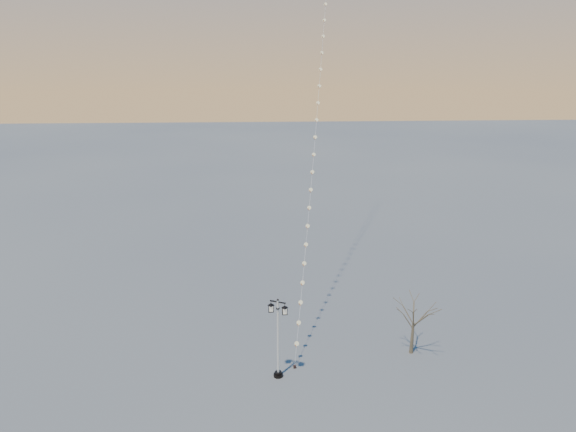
{
  "coord_description": "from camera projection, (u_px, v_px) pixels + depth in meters",
  "views": [
    {
      "loc": [
        -2.47,
        -28.94,
        20.08
      ],
      "look_at": [
        -0.41,
        5.18,
        9.64
      ],
      "focal_mm": 31.5,
      "sensor_mm": 36.0,
      "label": 1
    }
  ],
  "objects": [
    {
      "name": "street_lamp",
      "position": [
        278.0,
        334.0,
        32.77
      ],
      "size": [
        1.36,
        0.89,
        5.69
      ],
      "rotation": [
        0.0,
        0.0,
        -0.43
      ],
      "color": "black",
      "rests_on": "ground"
    },
    {
      "name": "ground",
      "position": [
        299.0,
        377.0,
        33.63
      ],
      "size": [
        300.0,
        300.0,
        0.0
      ],
      "primitive_type": "plane",
      "color": "#565857",
      "rests_on": "ground"
    },
    {
      "name": "bare_tree",
      "position": [
        414.0,
        314.0,
        35.53
      ],
      "size": [
        2.66,
        2.66,
        4.42
      ],
      "rotation": [
        0.0,
        0.0,
        0.04
      ],
      "color": "brown",
      "rests_on": "ground"
    },
    {
      "name": "kite_train",
      "position": [
        319.0,
        67.0,
        43.6
      ],
      "size": [
        6.91,
        31.08,
        39.49
      ],
      "rotation": [
        0.0,
        0.0,
        0.29
      ],
      "color": "black",
      "rests_on": "ground"
    }
  ]
}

